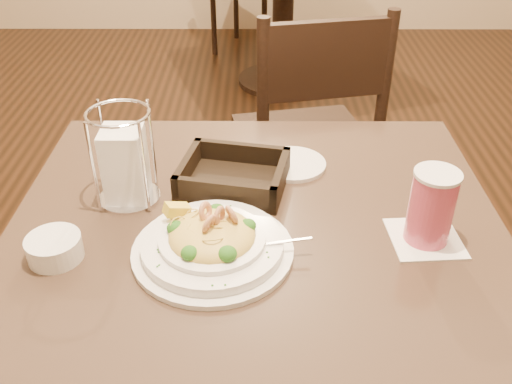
{
  "coord_description": "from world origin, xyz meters",
  "views": [
    {
      "loc": [
        0.0,
        -0.79,
        1.37
      ],
      "look_at": [
        0.0,
        0.02,
        0.83
      ],
      "focal_mm": 40.0,
      "sensor_mm": 36.0,
      "label": 1
    }
  ],
  "objects_px": {
    "main_table": "(256,330)",
    "pasta_bowl": "(212,241)",
    "bread_basket": "(233,178)",
    "side_plate": "(293,164)",
    "butter_ramekin": "(54,248)",
    "drink_glass": "(431,208)",
    "dining_chair_near": "(308,136)",
    "napkin_caddy": "(125,163)"
  },
  "relations": [
    {
      "from": "drink_glass",
      "to": "side_plate",
      "type": "xyz_separation_m",
      "value": [
        -0.22,
        0.25,
        -0.06
      ]
    },
    {
      "from": "pasta_bowl",
      "to": "side_plate",
      "type": "relative_size",
      "value": 2.16
    },
    {
      "from": "pasta_bowl",
      "to": "butter_ramekin",
      "type": "xyz_separation_m",
      "value": [
        -0.26,
        -0.01,
        -0.0
      ]
    },
    {
      "from": "bread_basket",
      "to": "butter_ramekin",
      "type": "height_order",
      "value": "bread_basket"
    },
    {
      "from": "dining_chair_near",
      "to": "napkin_caddy",
      "type": "distance_m",
      "value": 0.9
    },
    {
      "from": "napkin_caddy",
      "to": "bread_basket",
      "type": "bearing_deg",
      "value": 12.28
    },
    {
      "from": "dining_chair_near",
      "to": "side_plate",
      "type": "xyz_separation_m",
      "value": [
        -0.09,
        -0.6,
        0.25
      ]
    },
    {
      "from": "butter_ramekin",
      "to": "dining_chair_near",
      "type": "bearing_deg",
      "value": 61.03
    },
    {
      "from": "main_table",
      "to": "dining_chair_near",
      "type": "height_order",
      "value": "dining_chair_near"
    },
    {
      "from": "drink_glass",
      "to": "bread_basket",
      "type": "relative_size",
      "value": 0.59
    },
    {
      "from": "drink_glass",
      "to": "butter_ramekin",
      "type": "xyz_separation_m",
      "value": [
        -0.63,
        -0.05,
        -0.05
      ]
    },
    {
      "from": "pasta_bowl",
      "to": "bread_basket",
      "type": "xyz_separation_m",
      "value": [
        0.03,
        0.21,
        -0.0
      ]
    },
    {
      "from": "napkin_caddy",
      "to": "butter_ramekin",
      "type": "relative_size",
      "value": 2.03
    },
    {
      "from": "bread_basket",
      "to": "pasta_bowl",
      "type": "bearing_deg",
      "value": -97.6
    },
    {
      "from": "main_table",
      "to": "napkin_caddy",
      "type": "relative_size",
      "value": 4.83
    },
    {
      "from": "main_table",
      "to": "bread_basket",
      "type": "bearing_deg",
      "value": 105.72
    },
    {
      "from": "napkin_caddy",
      "to": "butter_ramekin",
      "type": "height_order",
      "value": "napkin_caddy"
    },
    {
      "from": "main_table",
      "to": "pasta_bowl",
      "type": "height_order",
      "value": "pasta_bowl"
    },
    {
      "from": "main_table",
      "to": "napkin_caddy",
      "type": "bearing_deg",
      "value": 154.29
    },
    {
      "from": "drink_glass",
      "to": "bread_basket",
      "type": "bearing_deg",
      "value": 153.74
    },
    {
      "from": "main_table",
      "to": "drink_glass",
      "type": "height_order",
      "value": "drink_glass"
    },
    {
      "from": "pasta_bowl",
      "to": "dining_chair_near",
      "type": "bearing_deg",
      "value": 74.98
    },
    {
      "from": "main_table",
      "to": "dining_chair_near",
      "type": "distance_m",
      "value": 0.86
    },
    {
      "from": "side_plate",
      "to": "butter_ramekin",
      "type": "xyz_separation_m",
      "value": [
        -0.41,
        -0.3,
        0.02
      ]
    },
    {
      "from": "dining_chair_near",
      "to": "pasta_bowl",
      "type": "relative_size",
      "value": 3.06
    },
    {
      "from": "dining_chair_near",
      "to": "bread_basket",
      "type": "bearing_deg",
      "value": 61.02
    },
    {
      "from": "pasta_bowl",
      "to": "drink_glass",
      "type": "distance_m",
      "value": 0.37
    },
    {
      "from": "main_table",
      "to": "pasta_bowl",
      "type": "bearing_deg",
      "value": -147.55
    },
    {
      "from": "dining_chair_near",
      "to": "bread_basket",
      "type": "distance_m",
      "value": 0.77
    },
    {
      "from": "dining_chair_near",
      "to": "drink_glass",
      "type": "height_order",
      "value": "dining_chair_near"
    },
    {
      "from": "dining_chair_near",
      "to": "pasta_bowl",
      "type": "bearing_deg",
      "value": 63.19
    },
    {
      "from": "drink_glass",
      "to": "butter_ramekin",
      "type": "bearing_deg",
      "value": -175.27
    },
    {
      "from": "drink_glass",
      "to": "bread_basket",
      "type": "distance_m",
      "value": 0.38
    },
    {
      "from": "dining_chair_near",
      "to": "drink_glass",
      "type": "relative_size",
      "value": 6.82
    },
    {
      "from": "main_table",
      "to": "side_plate",
      "type": "bearing_deg",
      "value": 72.44
    },
    {
      "from": "main_table",
      "to": "side_plate",
      "type": "distance_m",
      "value": 0.35
    },
    {
      "from": "drink_glass",
      "to": "side_plate",
      "type": "height_order",
      "value": "drink_glass"
    },
    {
      "from": "drink_glass",
      "to": "bread_basket",
      "type": "xyz_separation_m",
      "value": [
        -0.34,
        0.17,
        -0.05
      ]
    },
    {
      "from": "main_table",
      "to": "pasta_bowl",
      "type": "relative_size",
      "value": 2.96
    },
    {
      "from": "side_plate",
      "to": "butter_ramekin",
      "type": "relative_size",
      "value": 1.54
    },
    {
      "from": "side_plate",
      "to": "butter_ramekin",
      "type": "distance_m",
      "value": 0.51
    },
    {
      "from": "napkin_caddy",
      "to": "drink_glass",
      "type": "bearing_deg",
      "value": -13.02
    }
  ]
}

